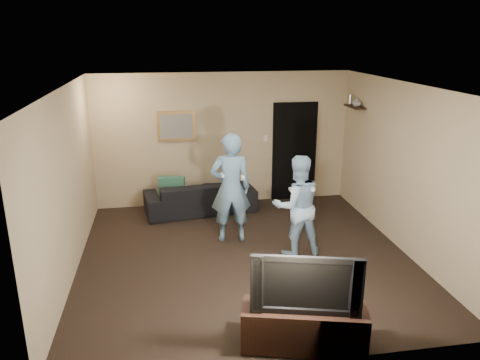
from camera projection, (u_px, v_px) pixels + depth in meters
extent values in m
plane|color=black|center=(245.00, 256.00, 7.23)|extent=(5.00, 5.00, 0.00)
cube|color=silver|center=(246.00, 86.00, 6.45)|extent=(5.00, 5.00, 0.04)
cube|color=tan|center=(223.00, 139.00, 9.19)|extent=(5.00, 0.04, 2.60)
cube|color=tan|center=(291.00, 252.00, 4.49)|extent=(5.00, 0.04, 2.60)
cube|color=tan|center=(67.00, 185.00, 6.44)|extent=(0.04, 5.00, 2.60)
cube|color=tan|center=(404.00, 168.00, 7.23)|extent=(0.04, 5.00, 2.60)
imported|color=black|center=(200.00, 196.00, 8.98)|extent=(2.18, 1.09, 0.61)
cube|color=#1B5340|center=(172.00, 189.00, 8.84)|extent=(0.50, 0.24, 0.48)
cube|color=olive|center=(176.00, 126.00, 8.93)|extent=(0.72, 0.05, 0.57)
cube|color=slate|center=(176.00, 126.00, 8.91)|extent=(0.62, 0.01, 0.47)
cube|color=black|center=(294.00, 152.00, 9.48)|extent=(0.90, 0.06, 2.00)
cube|color=silver|center=(266.00, 138.00, 9.30)|extent=(0.08, 0.02, 0.12)
cube|color=black|center=(355.00, 107.00, 8.70)|extent=(0.20, 0.60, 0.03)
imported|color=#A4A3A8|center=(357.00, 102.00, 8.59)|extent=(0.19, 0.19, 0.16)
cylinder|color=silver|center=(350.00, 99.00, 8.89)|extent=(0.06, 0.06, 0.18)
cube|color=black|center=(304.00, 327.00, 5.08)|extent=(1.41, 0.76, 0.48)
imported|color=black|center=(306.00, 281.00, 4.90)|extent=(1.16, 0.44, 0.67)
imported|color=#6893B5|center=(231.00, 188.00, 7.56)|extent=(0.68, 0.47, 1.81)
cube|color=white|center=(222.00, 175.00, 7.24)|extent=(0.04, 0.14, 0.04)
cube|color=white|center=(243.00, 177.00, 7.31)|extent=(0.05, 0.09, 0.05)
imported|color=#96BEDB|center=(297.00, 206.00, 7.11)|extent=(0.80, 0.64, 1.58)
cube|color=white|center=(291.00, 190.00, 6.78)|extent=(0.04, 0.14, 0.04)
cube|color=white|center=(313.00, 189.00, 6.83)|extent=(0.05, 0.09, 0.05)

